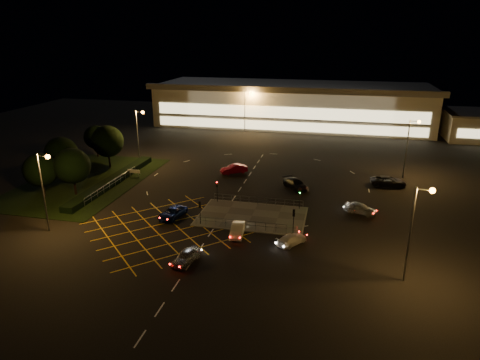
% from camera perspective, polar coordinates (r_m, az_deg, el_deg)
% --- Properties ---
extents(ground, '(180.00, 180.00, 0.00)m').
position_cam_1_polar(ground, '(60.26, 0.11, -3.97)').
color(ground, black).
rests_on(ground, ground).
extents(pedestrian_island, '(14.00, 9.00, 0.12)m').
position_cam_1_polar(pedestrian_island, '(58.06, 1.60, -4.84)').
color(pedestrian_island, '#4C4944').
rests_on(pedestrian_island, ground).
extents(grass_verge, '(18.00, 30.00, 0.08)m').
position_cam_1_polar(grass_verge, '(76.10, -19.83, -0.13)').
color(grass_verge, black).
rests_on(grass_verge, ground).
extents(hedge, '(2.00, 26.00, 1.00)m').
position_cam_1_polar(hedge, '(73.43, -16.57, -0.08)').
color(hedge, black).
rests_on(hedge, ground).
extents(supermarket, '(72.00, 26.50, 10.50)m').
position_cam_1_polar(supermarket, '(118.10, 6.95, 10.02)').
color(supermarket, beige).
rests_on(supermarket, ground).
extents(streetlight_sw, '(1.78, 0.56, 10.03)m').
position_cam_1_polar(streetlight_sw, '(56.66, -24.61, -0.20)').
color(streetlight_sw, slate).
rests_on(streetlight_sw, ground).
extents(streetlight_se, '(1.78, 0.56, 10.03)m').
position_cam_1_polar(streetlight_se, '(44.26, 22.50, -5.09)').
color(streetlight_se, slate).
rests_on(streetlight_se, ground).
extents(streetlight_nw, '(1.78, 0.56, 10.03)m').
position_cam_1_polar(streetlight_nw, '(82.31, -13.29, 6.62)').
color(streetlight_nw, slate).
rests_on(streetlight_nw, ground).
extents(streetlight_ne, '(1.78, 0.56, 10.03)m').
position_cam_1_polar(streetlight_ne, '(76.94, 21.77, 4.91)').
color(streetlight_ne, slate).
rests_on(streetlight_ne, ground).
extents(streetlight_far_left, '(1.78, 0.56, 10.03)m').
position_cam_1_polar(streetlight_far_left, '(105.77, 0.88, 9.79)').
color(streetlight_far_left, slate).
rests_on(streetlight_far_left, ground).
extents(streetlight_far_right, '(1.78, 0.56, 10.03)m').
position_cam_1_polar(streetlight_far_right, '(106.98, 22.81, 8.43)').
color(streetlight_far_right, slate).
rests_on(streetlight_far_right, ground).
extents(signal_sw, '(0.28, 0.30, 3.15)m').
position_cam_1_polar(signal_sw, '(55.03, -5.36, -3.70)').
color(signal_sw, black).
rests_on(signal_sw, pedestrian_island).
extents(signal_se, '(0.28, 0.30, 3.15)m').
position_cam_1_polar(signal_se, '(52.72, 7.17, -4.82)').
color(signal_se, black).
rests_on(signal_se, pedestrian_island).
extents(signal_nw, '(0.28, 0.30, 3.15)m').
position_cam_1_polar(signal_nw, '(62.13, -3.08, -0.93)').
color(signal_nw, black).
rests_on(signal_nw, pedestrian_island).
extents(signal_ne, '(0.28, 0.30, 3.15)m').
position_cam_1_polar(signal_ne, '(60.09, 8.00, -1.80)').
color(signal_ne, black).
rests_on(signal_ne, pedestrian_island).
extents(tree_a, '(5.04, 5.04, 6.86)m').
position_cam_1_polar(tree_a, '(69.83, -25.05, 1.22)').
color(tree_a, black).
rests_on(tree_a, ground).
extents(tree_b, '(5.40, 5.40, 7.35)m').
position_cam_1_polar(tree_b, '(77.04, -22.73, 3.33)').
color(tree_b, black).
rests_on(tree_b, ground).
extents(tree_c, '(5.76, 5.76, 7.84)m').
position_cam_1_polar(tree_c, '(81.30, -17.25, 4.95)').
color(tree_c, black).
rests_on(tree_c, ground).
extents(tree_d, '(4.68, 4.68, 6.37)m').
position_cam_1_polar(tree_d, '(89.55, -18.65, 5.44)').
color(tree_d, black).
rests_on(tree_d, ground).
extents(tree_e, '(5.40, 5.40, 7.35)m').
position_cam_1_polar(tree_e, '(68.95, -21.46, 1.77)').
color(tree_e, black).
rests_on(tree_e, ground).
extents(car_near_silver, '(2.67, 4.46, 1.42)m').
position_cam_1_polar(car_near_silver, '(47.19, -7.20, -10.09)').
color(car_near_silver, '#B4B7BC').
rests_on(car_near_silver, ground).
extents(car_queue_white, '(1.82, 4.33, 1.39)m').
position_cam_1_polar(car_queue_white, '(52.75, -0.33, -6.64)').
color(car_queue_white, silver).
rests_on(car_queue_white, ground).
extents(car_left_blue, '(3.16, 5.20, 1.35)m').
position_cam_1_polar(car_left_blue, '(58.22, -9.01, -4.36)').
color(car_left_blue, '#0C174C').
rests_on(car_left_blue, ground).
extents(car_far_dkgrey, '(5.05, 5.37, 1.52)m').
position_cam_1_polar(car_far_dkgrey, '(68.68, 7.41, -0.51)').
color(car_far_dkgrey, black).
rests_on(car_far_dkgrey, ground).
extents(car_right_silver, '(4.73, 3.35, 1.50)m').
position_cam_1_polar(car_right_silver, '(61.12, 15.72, -3.63)').
color(car_right_silver, silver).
rests_on(car_right_silver, ground).
extents(car_circ_red, '(4.81, 4.10, 1.56)m').
position_cam_1_polar(car_circ_red, '(75.53, -0.81, 1.49)').
color(car_circ_red, maroon).
rests_on(car_circ_red, ground).
extents(car_east_grey, '(5.79, 2.99, 1.56)m').
position_cam_1_polar(car_east_grey, '(73.23, 19.16, -0.17)').
color(car_east_grey, black).
rests_on(car_east_grey, ground).
extents(car_approach_white, '(3.77, 4.45, 1.22)m').
position_cam_1_polar(car_approach_white, '(51.01, 6.89, -7.85)').
color(car_approach_white, silver).
rests_on(car_approach_white, ground).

